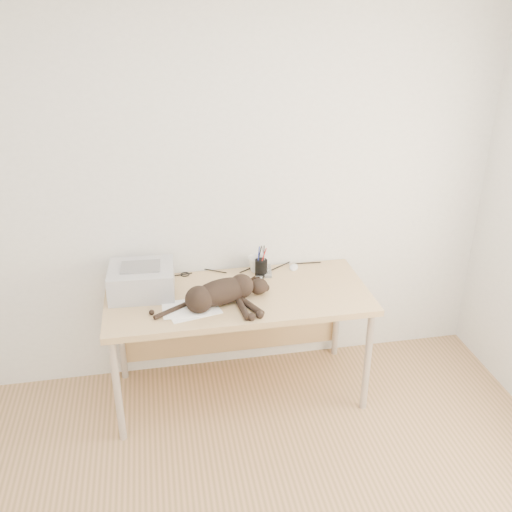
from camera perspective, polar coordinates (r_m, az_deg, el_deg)
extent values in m
plane|color=white|center=(3.58, -2.83, 6.85)|extent=(3.50, 0.00, 3.50)
cube|color=tan|center=(3.49, -1.79, -4.11)|extent=(1.60, 0.70, 0.04)
cylinder|color=silver|center=(3.43, -13.69, -12.99)|extent=(0.04, 0.04, 0.70)
cylinder|color=silver|center=(3.62, 11.07, -10.36)|extent=(0.04, 0.04, 0.70)
cylinder|color=silver|center=(3.92, -13.42, -7.58)|extent=(0.04, 0.04, 0.70)
cylinder|color=silver|center=(4.09, 8.10, -5.57)|extent=(0.04, 0.04, 0.70)
cube|color=tan|center=(3.93, -2.49, -5.82)|extent=(1.48, 0.02, 0.60)
cube|color=#A8A9AD|center=(3.52, -11.35, -2.39)|extent=(0.40, 0.35, 0.17)
cube|color=black|center=(3.51, -11.36, -2.27)|extent=(0.33, 0.04, 0.10)
cube|color=slate|center=(3.47, -11.48, -1.05)|extent=(0.24, 0.18, 0.01)
cube|color=white|center=(3.33, -6.29, -5.36)|extent=(0.33, 0.27, 0.00)
cube|color=white|center=(3.34, -6.83, -5.19)|extent=(0.30, 0.21, 0.00)
ellipsoid|color=black|center=(3.35, -3.44, -3.60)|extent=(0.40, 0.26, 0.15)
sphere|color=black|center=(3.29, -5.73, -4.36)|extent=(0.16, 0.16, 0.16)
ellipsoid|color=black|center=(3.44, 0.28, -3.06)|extent=(0.14, 0.13, 0.10)
cone|color=black|center=(3.46, -0.18, -2.18)|extent=(0.05, 0.06, 0.05)
cone|color=black|center=(3.47, 0.25, -2.22)|extent=(0.05, 0.06, 0.05)
cylinder|color=black|center=(3.29, -1.35, -5.25)|extent=(0.10, 0.22, 0.04)
cylinder|color=black|center=(3.31, -0.52, -5.03)|extent=(0.10, 0.22, 0.04)
cylinder|color=black|center=(3.32, -8.46, -5.40)|extent=(0.23, 0.10, 0.03)
imported|color=silver|center=(3.72, 0.03, -0.82)|extent=(0.16, 0.16, 0.10)
cylinder|color=black|center=(3.67, 0.52, -1.16)|extent=(0.08, 0.08, 0.11)
cylinder|color=#990C0C|center=(3.64, 0.34, -0.13)|extent=(0.01, 0.01, 0.15)
cylinder|color=navy|center=(3.65, 0.67, -0.04)|extent=(0.01, 0.01, 0.15)
cylinder|color=black|center=(3.63, 0.56, -0.20)|extent=(0.01, 0.01, 0.15)
cube|color=slate|center=(3.73, 1.18, -1.52)|extent=(0.07, 0.17, 0.02)
cube|color=black|center=(3.59, 0.24, -2.64)|extent=(0.11, 0.19, 0.02)
ellipsoid|color=silver|center=(3.79, 3.80, -0.99)|extent=(0.09, 0.11, 0.03)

